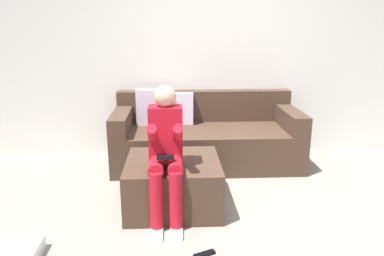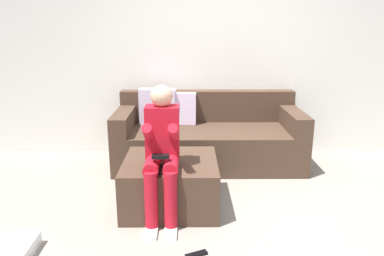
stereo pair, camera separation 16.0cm
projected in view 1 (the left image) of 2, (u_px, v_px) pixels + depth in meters
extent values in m
plane|color=gray|center=(239.00, 229.00, 3.00)|extent=(8.05, 8.05, 0.00)
cube|color=silver|center=(214.00, 51.00, 4.62)|extent=(6.20, 0.10, 2.59)
cube|color=#473326|center=(206.00, 146.00, 4.39)|extent=(2.15, 0.94, 0.44)
cube|color=#473326|center=(204.00, 106.00, 4.65)|extent=(2.15, 0.19, 0.38)
cube|color=#473326|center=(122.00, 120.00, 4.26)|extent=(0.19, 0.94, 0.22)
cube|color=#473326|center=(289.00, 118.00, 4.36)|extent=(0.19, 0.94, 0.22)
cube|color=silver|center=(155.00, 107.00, 4.44)|extent=(0.44, 0.18, 0.43)
cube|color=silver|center=(177.00, 109.00, 4.47)|extent=(0.39, 0.16, 0.39)
cube|color=#473326|center=(173.00, 183.00, 3.35)|extent=(0.84, 0.80, 0.44)
cube|color=red|center=(166.00, 133.00, 3.12)|extent=(0.28, 0.19, 0.46)
sphere|color=#D8AD8C|center=(165.00, 96.00, 3.03)|extent=(0.19, 0.19, 0.19)
cylinder|color=red|center=(156.00, 165.00, 3.02)|extent=(0.12, 0.33, 0.12)
cylinder|color=red|center=(156.00, 200.00, 2.92)|extent=(0.11, 0.11, 0.47)
cube|color=white|center=(157.00, 232.00, 2.93)|extent=(0.10, 0.22, 0.03)
cylinder|color=red|center=(153.00, 136.00, 2.99)|extent=(0.08, 0.34, 0.27)
cylinder|color=red|center=(175.00, 165.00, 3.02)|extent=(0.12, 0.33, 0.12)
cylinder|color=red|center=(176.00, 200.00, 2.93)|extent=(0.11, 0.11, 0.47)
cube|color=white|center=(176.00, 232.00, 2.94)|extent=(0.10, 0.22, 0.03)
cylinder|color=red|center=(178.00, 136.00, 3.00)|extent=(0.08, 0.35, 0.28)
cube|color=black|center=(165.00, 157.00, 2.92)|extent=(0.14, 0.06, 0.03)
cube|color=silver|center=(8.00, 256.00, 2.57)|extent=(0.42, 0.37, 0.10)
cube|color=black|center=(204.00, 254.00, 2.65)|extent=(0.17, 0.11, 0.02)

